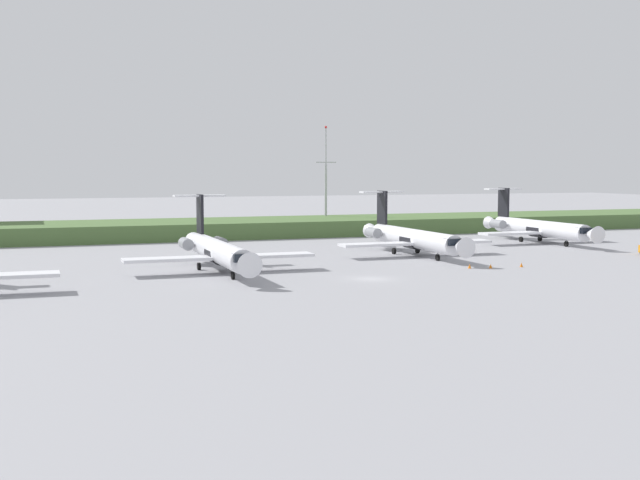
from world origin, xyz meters
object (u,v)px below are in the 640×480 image
Objects in this scene: antenna_mast at (326,187)px; safety_cone_mid_marker at (491,266)px; safety_cone_front_marker at (470,266)px; regional_jet_third at (411,237)px; regional_jet_fourth at (537,227)px; safety_cone_rear_marker at (521,265)px; regional_jet_second at (217,250)px.

antenna_mast reaches higher than safety_cone_mid_marker.
regional_jet_third is at bearing 89.15° from safety_cone_front_marker.
regional_jet_fourth is at bearing 20.79° from regional_jet_third.
regional_jet_third reaches higher than safety_cone_rear_marker.
regional_jet_fourth is 45.39m from antenna_mast.
safety_cone_mid_marker is at bearing -14.91° from regional_jet_second.
safety_cone_mid_marker and safety_cone_rear_marker have the same top height.
regional_jet_third is 1.00× the size of regional_jet_fourth.
regional_jet_second is 1.00× the size of regional_jet_third.
safety_cone_rear_marker is (6.67, -17.83, -2.26)m from regional_jet_third.
regional_jet_second and regional_jet_fourth have the same top height.
antenna_mast reaches higher than regional_jet_third.
regional_jet_second is 31.68m from regional_jet_third.
regional_jet_third reaches higher than safety_cone_front_marker.
safety_cone_mid_marker is (2.30, -17.67, -2.26)m from regional_jet_third.
regional_jet_second is at bearing 166.56° from safety_cone_rear_marker.
regional_jet_fourth is 56.36× the size of safety_cone_rear_marker.
antenna_mast is (-24.17, 37.91, 6.24)m from regional_jet_fourth.
safety_cone_front_marker is at bearing -94.27° from antenna_mast.
safety_cone_mid_marker is at bearing -92.03° from antenna_mast.
safety_cone_front_marker is at bearing 172.79° from safety_cone_rear_marker.
safety_cone_mid_marker is (-26.52, -28.62, -2.26)m from regional_jet_fourth.
antenna_mast reaches higher than safety_cone_rear_marker.
safety_cone_rear_marker is (-22.15, -28.77, -2.26)m from regional_jet_fourth.
regional_jet_second is 38.17m from safety_cone_rear_marker.
safety_cone_mid_marker is (2.55, -0.72, 0.00)m from safety_cone_front_marker.
safety_cone_mid_marker is (-2.36, -66.52, -8.50)m from antenna_mast.
safety_cone_front_marker is (30.13, -7.98, -2.26)m from regional_jet_second.
safety_cone_front_marker is at bearing 164.24° from safety_cone_mid_marker.
regional_jet_third is 56.36× the size of safety_cone_rear_marker.
safety_cone_front_marker is (-29.08, -27.90, -2.26)m from regional_jet_fourth.
regional_jet_second reaches higher than safety_cone_mid_marker.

